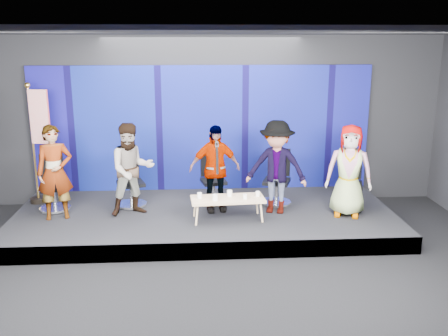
# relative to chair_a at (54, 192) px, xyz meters

# --- Properties ---
(ground) EXTENTS (10.00, 10.00, 0.00)m
(ground) POSITION_rel_chair_a_xyz_m (2.82, -2.78, -0.64)
(ground) COLOR black
(ground) RESTS_ON ground
(room_walls) EXTENTS (10.02, 8.02, 3.51)m
(room_walls) POSITION_rel_chair_a_xyz_m (2.82, -2.78, 1.79)
(room_walls) COLOR black
(room_walls) RESTS_ON ground
(riser) EXTENTS (7.00, 3.00, 0.30)m
(riser) POSITION_rel_chair_a_xyz_m (2.82, -0.28, -0.49)
(riser) COLOR black
(riser) RESTS_ON ground
(backdrop) EXTENTS (7.00, 0.08, 2.60)m
(backdrop) POSITION_rel_chair_a_xyz_m (2.82, 1.17, 0.96)
(backdrop) COLOR #100866
(backdrop) RESTS_ON riser
(chair_a) EXTENTS (0.72, 0.72, 1.04)m
(chair_a) POSITION_rel_chair_a_xyz_m (0.00, 0.00, 0.00)
(chair_a) COLOR silver
(chair_a) RESTS_ON riser
(panelist_a) EXTENTS (0.70, 0.55, 1.69)m
(panelist_a) POSITION_rel_chair_a_xyz_m (0.18, -0.47, 0.50)
(panelist_a) COLOR black
(panelist_a) RESTS_ON riser
(chair_b) EXTENTS (0.74, 0.74, 1.04)m
(chair_b) POSITION_rel_chair_a_xyz_m (1.41, 0.15, -0.00)
(chair_b) COLOR silver
(chair_b) RESTS_ON riser
(panelist_b) EXTENTS (0.98, 0.87, 1.69)m
(panelist_b) POSITION_rel_chair_a_xyz_m (1.51, -0.35, 0.50)
(panelist_b) COLOR black
(panelist_b) RESTS_ON riser
(chair_c) EXTENTS (0.66, 0.66, 1.00)m
(chair_c) POSITION_rel_chair_a_xyz_m (3.00, 0.26, -0.01)
(chair_c) COLOR silver
(chair_c) RESTS_ON riser
(panelist_c) EXTENTS (1.01, 0.57, 1.62)m
(panelist_c) POSITION_rel_chair_a_xyz_m (3.01, -0.24, 0.47)
(panelist_c) COLOR black
(panelist_c) RESTS_ON riser
(chair_d) EXTENTS (0.76, 0.76, 1.06)m
(chair_d) POSITION_rel_chair_a_xyz_m (4.23, 0.09, 0.01)
(chair_d) COLOR silver
(chair_d) RESTS_ON riser
(panelist_d) EXTENTS (1.26, 0.96, 1.72)m
(panelist_d) POSITION_rel_chair_a_xyz_m (4.13, -0.40, 0.52)
(panelist_d) COLOR black
(panelist_d) RESTS_ON riser
(chair_e) EXTENTS (0.72, 0.72, 1.03)m
(chair_e) POSITION_rel_chair_a_xyz_m (5.58, -0.17, -0.00)
(chair_e) COLOR silver
(chair_e) RESTS_ON riser
(panelist_e) EXTENTS (0.93, 0.75, 1.67)m
(panelist_e) POSITION_rel_chair_a_xyz_m (5.40, -0.64, 0.49)
(panelist_e) COLOR black
(panelist_e) RESTS_ON riser
(coffee_table) EXTENTS (1.33, 0.63, 0.40)m
(coffee_table) POSITION_rel_chair_a_xyz_m (3.22, -0.75, 0.02)
(coffee_table) COLOR tan
(coffee_table) RESTS_ON riser
(mug_a) EXTENTS (0.08, 0.08, 0.10)m
(mug_a) POSITION_rel_chair_a_xyz_m (2.72, -0.72, 0.10)
(mug_a) COLOR white
(mug_a) RESTS_ON coffee_table
(mug_b) EXTENTS (0.09, 0.09, 0.11)m
(mug_b) POSITION_rel_chair_a_xyz_m (2.99, -0.87, 0.11)
(mug_b) COLOR white
(mug_b) RESTS_ON coffee_table
(mug_c) EXTENTS (0.09, 0.09, 0.11)m
(mug_c) POSITION_rel_chair_a_xyz_m (3.26, -0.64, 0.11)
(mug_c) COLOR white
(mug_c) RESTS_ON coffee_table
(mug_d) EXTENTS (0.07, 0.07, 0.09)m
(mug_d) POSITION_rel_chair_a_xyz_m (3.51, -0.82, 0.10)
(mug_d) COLOR white
(mug_d) RESTS_ON coffee_table
(mug_e) EXTENTS (0.07, 0.07, 0.09)m
(mug_e) POSITION_rel_chair_a_xyz_m (3.76, -0.67, 0.10)
(mug_e) COLOR white
(mug_e) RESTS_ON coffee_table
(flag_stand) EXTENTS (0.53, 0.31, 2.34)m
(flag_stand) POSITION_rel_chair_a_xyz_m (-0.32, 0.40, 0.90)
(flag_stand) COLOR black
(flag_stand) RESTS_ON riser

